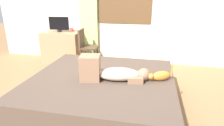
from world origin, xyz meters
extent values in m
plane|color=olive|center=(0.00, 0.00, 0.00)|extent=(16.00, 16.00, 0.00)
cube|color=beige|center=(0.00, 2.30, 1.45)|extent=(6.40, 0.12, 2.90)
cube|color=brown|center=(0.10, 0.07, 0.07)|extent=(2.03, 1.95, 0.14)
cube|color=#4C3D33|center=(0.10, 0.07, 0.31)|extent=(1.97, 1.89, 0.34)
ellipsoid|color=#CCB299|center=(0.34, 0.03, 0.57)|extent=(0.60, 0.35, 0.17)
sphere|color=#8C664C|center=(0.67, 0.09, 0.57)|extent=(0.17, 0.17, 0.17)
cube|color=#8C664C|center=(-0.04, -0.03, 0.65)|extent=(0.30, 0.28, 0.34)
cube|color=#8C664C|center=(0.55, 0.07, 0.52)|extent=(0.24, 0.31, 0.08)
ellipsoid|color=#C67A2D|center=(0.90, 0.14, 0.55)|extent=(0.28, 0.21, 0.13)
sphere|color=#C67A2D|center=(0.76, 0.07, 0.56)|extent=(0.08, 0.08, 0.08)
cylinder|color=#C67A2D|center=(1.04, 0.20, 0.61)|extent=(0.03, 0.03, 0.16)
cube|color=#997A56|center=(-1.37, 1.90, 0.37)|extent=(0.90, 0.56, 0.74)
cylinder|color=black|center=(-1.42, 1.90, 0.77)|extent=(0.10, 0.10, 0.05)
cube|color=black|center=(-1.42, 1.90, 0.94)|extent=(0.48, 0.05, 0.30)
cylinder|color=#B23D38|center=(-1.13, 1.97, 0.78)|extent=(0.08, 0.08, 0.09)
cylinder|color=#4C3828|center=(-0.48, 1.84, 0.22)|extent=(0.04, 0.04, 0.44)
cylinder|color=#4C3828|center=(-0.46, 1.54, 0.22)|extent=(0.04, 0.04, 0.44)
cylinder|color=#4C3828|center=(-0.78, 1.82, 0.22)|extent=(0.04, 0.04, 0.44)
cylinder|color=#4C3828|center=(-0.76, 1.51, 0.22)|extent=(0.04, 0.04, 0.44)
cube|color=#4C3828|center=(-0.62, 1.68, 0.46)|extent=(0.41, 0.41, 0.04)
cube|color=#4C3828|center=(-0.79, 1.66, 0.67)|extent=(0.07, 0.38, 0.38)
cube|color=#ADCC75|center=(-0.78, 2.18, 1.18)|extent=(0.44, 0.06, 2.36)
camera|label=1|loc=(0.75, -2.35, 1.58)|focal=31.20mm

